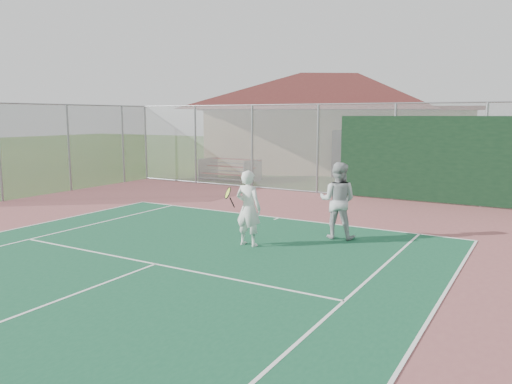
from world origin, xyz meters
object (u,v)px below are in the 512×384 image
(player_white_front, at_px, (248,209))
(clubhouse, at_px, (334,112))
(player_grey_back, at_px, (338,201))
(bleachers, at_px, (229,169))

(player_white_front, bearing_deg, clubhouse, -72.61)
(player_grey_back, bearing_deg, bleachers, -52.73)
(clubhouse, height_order, player_grey_back, clubhouse)
(player_grey_back, bearing_deg, player_white_front, 39.40)
(bleachers, distance_m, player_grey_back, 12.00)
(player_white_front, xyz_separation_m, player_grey_back, (1.55, 1.75, 0.05))
(bleachers, xyz_separation_m, player_grey_back, (8.69, -8.26, 0.42))
(bleachers, xyz_separation_m, player_white_front, (7.15, -10.01, 0.37))
(bleachers, height_order, player_grey_back, player_grey_back)
(bleachers, distance_m, player_white_front, 12.31)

